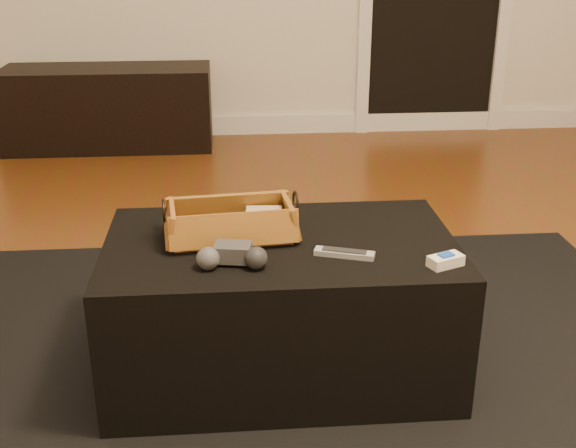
{
  "coord_description": "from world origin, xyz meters",
  "views": [
    {
      "loc": [
        -0.02,
        -1.91,
        1.25
      ],
      "look_at": [
        0.13,
        -0.05,
        0.49
      ],
      "focal_mm": 45.0,
      "sensor_mm": 36.0,
      "label": 1
    }
  ],
  "objects": [
    {
      "name": "cloth_bundle",
      "position": [
        0.07,
        0.04,
        0.47
      ],
      "size": [
        0.11,
        0.08,
        0.06
      ],
      "primitive_type": "cube",
      "rotation": [
        0.0,
        0.0,
        -0.07
      ],
      "color": "#C6AD8A",
      "rests_on": "wicker_basket"
    },
    {
      "name": "tv_remote",
      "position": [
        -0.04,
        -0.02,
        0.46
      ],
      "size": [
        0.2,
        0.08,
        0.02
      ],
      "primitive_type": "cube",
      "rotation": [
        0.0,
        0.0,
        0.21
      ],
      "color": "black",
      "rests_on": "wicker_basket"
    },
    {
      "name": "baseboard",
      "position": [
        0.0,
        2.73,
        0.06
      ],
      "size": [
        5.0,
        0.04,
        0.12
      ],
      "primitive_type": "cube",
      "color": "white",
      "rests_on": "floor"
    },
    {
      "name": "floor",
      "position": [
        0.0,
        0.0,
        -0.01
      ],
      "size": [
        5.0,
        5.5,
        0.01
      ],
      "primitive_type": "cube",
      "color": "brown",
      "rests_on": "ground"
    },
    {
      "name": "cream_gadget",
      "position": [
        0.53,
        -0.23,
        0.45
      ],
      "size": [
        0.1,
        0.08,
        0.03
      ],
      "color": "white",
      "rests_on": "ottoman"
    },
    {
      "name": "ottoman",
      "position": [
        0.11,
        -0.03,
        0.22
      ],
      "size": [
        1.0,
        0.6,
        0.42
      ],
      "primitive_type": "cube",
      "color": "black",
      "rests_on": "area_rug"
    },
    {
      "name": "wicker_basket",
      "position": [
        -0.03,
        -0.0,
        0.48
      ],
      "size": [
        0.39,
        0.23,
        0.13
      ],
      "color": "#8D5D1F",
      "rests_on": "ottoman"
    },
    {
      "name": "area_rug",
      "position": [
        0.11,
        -0.08,
        0.01
      ],
      "size": [
        2.6,
        2.0,
        0.01
      ],
      "primitive_type": "cube",
      "color": "black",
      "rests_on": "floor"
    },
    {
      "name": "silver_remote",
      "position": [
        0.28,
        -0.15,
        0.44
      ],
      "size": [
        0.17,
        0.09,
        0.02
      ],
      "color": "#A3A5AB",
      "rests_on": "ottoman"
    },
    {
      "name": "game_controller",
      "position": [
        -0.02,
        -0.19,
        0.46
      ],
      "size": [
        0.19,
        0.11,
        0.06
      ],
      "color": "#333436",
      "rests_on": "ottoman"
    },
    {
      "name": "media_cabinet",
      "position": [
        -0.75,
        2.51,
        0.24
      ],
      "size": [
        1.24,
        0.45,
        0.49
      ],
      "primitive_type": "cube",
      "color": "black",
      "rests_on": "floor"
    }
  ]
}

